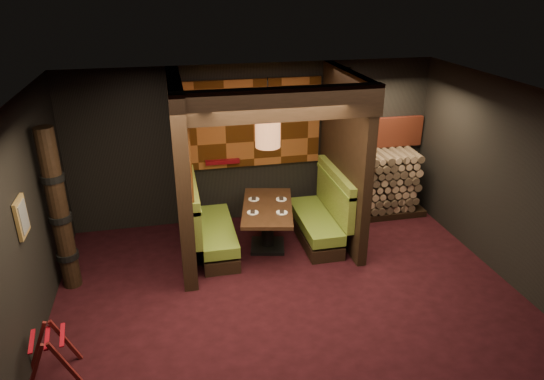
{
  "coord_description": "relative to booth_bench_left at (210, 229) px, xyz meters",
  "views": [
    {
      "loc": [
        -1.47,
        -5.39,
        4.14
      ],
      "look_at": [
        0.0,
        1.3,
        1.15
      ],
      "focal_mm": 32.0,
      "sensor_mm": 36.0,
      "label": 1
    }
  ],
  "objects": [
    {
      "name": "floor",
      "position": [
        0.96,
        -1.65,
        -0.41
      ],
      "size": [
        6.5,
        5.5,
        0.02
      ],
      "primitive_type": "cube",
      "color": "black",
      "rests_on": "ground"
    },
    {
      "name": "ceiling",
      "position": [
        0.96,
        -1.65,
        2.46
      ],
      "size": [
        6.5,
        5.5,
        0.02
      ],
      "primitive_type": "cube",
      "color": "black",
      "rests_on": "ground"
    },
    {
      "name": "wall_back",
      "position": [
        0.96,
        1.11,
        1.02
      ],
      "size": [
        6.5,
        0.02,
        2.85
      ],
      "primitive_type": "cube",
      "color": "black",
      "rests_on": "ground"
    },
    {
      "name": "wall_front",
      "position": [
        0.96,
        -4.41,
        1.02
      ],
      "size": [
        6.5,
        0.02,
        2.85
      ],
      "primitive_type": "cube",
      "color": "black",
      "rests_on": "ground"
    },
    {
      "name": "wall_left",
      "position": [
        -2.3,
        -1.65,
        1.02
      ],
      "size": [
        0.02,
        5.5,
        2.85
      ],
      "primitive_type": "cube",
      "color": "black",
      "rests_on": "ground"
    },
    {
      "name": "wall_right",
      "position": [
        4.22,
        -1.65,
        1.02
      ],
      "size": [
        0.02,
        5.5,
        2.85
      ],
      "primitive_type": "cube",
      "color": "black",
      "rests_on": "ground"
    },
    {
      "name": "partition_left",
      "position": [
        -0.39,
        -0.0,
        1.02
      ],
      "size": [
        0.2,
        2.2,
        2.85
      ],
      "primitive_type": "cube",
      "color": "black",
      "rests_on": "floor"
    },
    {
      "name": "partition_right",
      "position": [
        2.26,
        0.05,
        1.02
      ],
      "size": [
        0.15,
        2.1,
        2.85
      ],
      "primitive_type": "cube",
      "color": "black",
      "rests_on": "floor"
    },
    {
      "name": "header_beam",
      "position": [
        0.94,
        -0.95,
        2.23
      ],
      "size": [
        2.85,
        0.18,
        0.44
      ],
      "primitive_type": "cube",
      "color": "black",
      "rests_on": "partition_left"
    },
    {
      "name": "tapa_back_panel",
      "position": [
        0.94,
        1.06,
        1.42
      ],
      "size": [
        2.4,
        0.06,
        1.55
      ],
      "primitive_type": "cube",
      "color": "brown",
      "rests_on": "wall_back"
    },
    {
      "name": "tapa_side_panel",
      "position": [
        -0.27,
        0.17,
        1.45
      ],
      "size": [
        0.04,
        1.85,
        1.45
      ],
      "primitive_type": "cube",
      "color": "brown",
      "rests_on": "partition_left"
    },
    {
      "name": "lacquer_shelf",
      "position": [
        0.36,
        1.0,
        0.78
      ],
      "size": [
        0.6,
        0.12,
        0.07
      ],
      "primitive_type": "cube",
      "color": "#63070F",
      "rests_on": "wall_back"
    },
    {
      "name": "booth_bench_left",
      "position": [
        0.0,
        0.0,
        0.0
      ],
      "size": [
        0.68,
        1.6,
        1.14
      ],
      "color": "black",
      "rests_on": "floor"
    },
    {
      "name": "booth_bench_right",
      "position": [
        1.89,
        0.0,
        0.0
      ],
      "size": [
        0.68,
        1.6,
        1.14
      ],
      "color": "black",
      "rests_on": "floor"
    },
    {
      "name": "dining_table",
      "position": [
        0.94,
        -0.11,
        0.13
      ],
      "size": [
        1.08,
        1.59,
        0.77
      ],
      "color": "black",
      "rests_on": "floor"
    },
    {
      "name": "place_settings",
      "position": [
        0.94,
        -0.11,
        0.38
      ],
      "size": [
        0.73,
        0.77,
        0.03
      ],
      "color": "white",
      "rests_on": "dining_table"
    },
    {
      "name": "pendant_lamp",
      "position": [
        0.94,
        -0.16,
        1.62
      ],
      "size": [
        0.38,
        0.38,
        1.06
      ],
      "color": "#9D613B",
      "rests_on": "ceiling"
    },
    {
      "name": "framed_picture",
      "position": [
        -2.25,
        -1.55,
        1.22
      ],
      "size": [
        0.05,
        0.36,
        0.46
      ],
      "color": "olive",
      "rests_on": "wall_left"
    },
    {
      "name": "luggage_rack",
      "position": [
        -2.01,
        -2.4,
        -0.07
      ],
      "size": [
        0.66,
        0.5,
        0.66
      ],
      "color": "#4E1110",
      "rests_on": "floor"
    },
    {
      "name": "totem_column",
      "position": [
        -2.09,
        -0.55,
        0.79
      ],
      "size": [
        0.31,
        0.31,
        2.4
      ],
      "color": "black",
      "rests_on": "floor"
    },
    {
      "name": "firewood_stack",
      "position": [
        3.25,
        0.7,
        0.21
      ],
      "size": [
        1.73,
        0.7,
        1.22
      ],
      "color": "black",
      "rests_on": "floor"
    },
    {
      "name": "mosaic_header",
      "position": [
        3.25,
        1.03,
        1.1
      ],
      "size": [
        1.83,
        0.1,
        0.56
      ],
      "primitive_type": "cube",
      "color": "maroon",
      "rests_on": "wall_back"
    },
    {
      "name": "bay_front_post",
      "position": [
        2.35,
        0.31,
        1.02
      ],
      "size": [
        0.08,
        0.08,
        2.85
      ],
      "primitive_type": "cube",
      "color": "black",
      "rests_on": "floor"
    }
  ]
}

